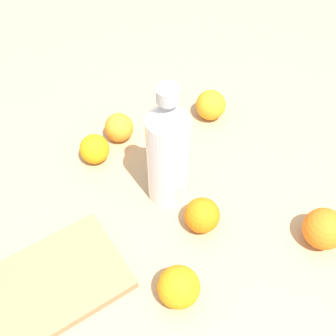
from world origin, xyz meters
The scene contains 9 objects.
ground_plane centered at (0.00, 0.00, 0.00)m, with size 2.40×2.40×0.00m, color tan.
water_bottle centered at (0.00, -0.04, 0.13)m, with size 0.08×0.08×0.28m.
orange_0 centered at (-0.02, -0.22, 0.03)m, with size 0.06×0.06×0.06m, color orange.
orange_1 centered at (-0.15, 0.23, 0.04)m, with size 0.08×0.08×0.08m, color orange.
orange_2 centered at (-0.22, -0.14, 0.03)m, with size 0.07×0.07×0.07m, color orange.
orange_3 centered at (0.06, -0.20, 0.03)m, with size 0.06×0.06×0.06m, color orange.
orange_4 centered at (0.13, 0.14, 0.04)m, with size 0.07×0.07×0.07m, color orange.
orange_5 centered at (0.00, 0.06, 0.03)m, with size 0.07×0.07×0.07m, color orange.
cutting_board centered at (0.29, -0.02, 0.01)m, with size 0.27×0.17×0.02m, color #99724C.
Camera 1 is at (0.34, 0.36, 0.73)m, focal length 47.24 mm.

